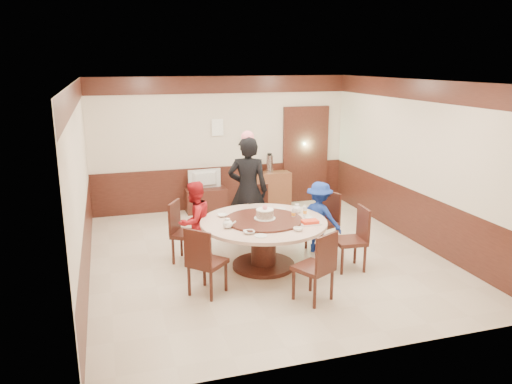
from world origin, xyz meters
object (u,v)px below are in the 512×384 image
object	(u,v)px
banquet_table	(264,234)
television	(205,179)
birthday_cake	(265,214)
person_red	(195,222)
thermos	(269,164)
side_cabinet	(271,189)
shrimp_platter	(310,222)
person_blue	(319,217)
tv_stand	(206,200)
person_standing	(248,190)

from	to	relation	value
banquet_table	television	bearing A→B (deg)	94.82
birthday_cake	banquet_table	bearing A→B (deg)	-155.70
person_red	thermos	xyz separation A→B (m)	(2.11, 2.64, 0.29)
side_cabinet	shrimp_platter	bearing A→B (deg)	-99.56
thermos	birthday_cake	bearing A→B (deg)	-109.54
shrimp_platter	television	size ratio (longest dim) A/B	0.43
person_blue	side_cabinet	size ratio (longest dim) A/B	1.49
banquet_table	television	xyz separation A→B (m)	(-0.27, 3.18, 0.17)
birthday_cake	tv_stand	bearing A→B (deg)	95.21
person_standing	shrimp_platter	size ratio (longest dim) A/B	6.27
person_red	tv_stand	xyz separation A→B (m)	(0.69, 2.61, -0.40)
tv_stand	television	bearing A→B (deg)	180.00
person_blue	thermos	size ratio (longest dim) A/B	3.14
banquet_table	tv_stand	size ratio (longest dim) A/B	2.26
person_blue	side_cabinet	world-z (taller)	person_blue
banquet_table	person_standing	world-z (taller)	person_standing
tv_stand	side_cabinet	world-z (taller)	side_cabinet
side_cabinet	person_red	bearing A→B (deg)	-129.36
shrimp_platter	thermos	xyz separation A→B (m)	(0.55, 3.57, 0.16)
television	thermos	world-z (taller)	thermos
birthday_cake	shrimp_platter	bearing A→B (deg)	-32.55
television	person_blue	bearing A→B (deg)	111.37
television	side_cabinet	bearing A→B (deg)	177.13
person_red	person_standing	bearing A→B (deg)	172.83
banquet_table	tv_stand	bearing A→B (deg)	94.82
banquet_table	birthday_cake	bearing A→B (deg)	24.30
person_red	shrimp_platter	size ratio (longest dim) A/B	4.31
side_cabinet	tv_stand	bearing A→B (deg)	-178.83
banquet_table	person_red	size ratio (longest dim) A/B	1.49
person_standing	side_cabinet	world-z (taller)	person_standing
thermos	shrimp_platter	bearing A→B (deg)	-98.77
person_blue	side_cabinet	xyz separation A→B (m)	(0.13, 2.86, -0.22)
person_red	tv_stand	world-z (taller)	person_red
tv_stand	thermos	world-z (taller)	thermos
tv_stand	television	size ratio (longest dim) A/B	1.22
shrimp_platter	thermos	size ratio (longest dim) A/B	0.79
person_red	side_cabinet	size ratio (longest dim) A/B	1.62
person_standing	television	xyz separation A→B (m)	(-0.34, 2.05, -0.24)
tv_stand	side_cabinet	size ratio (longest dim) A/B	1.06
tv_stand	shrimp_platter	bearing A→B (deg)	-76.15
tv_stand	thermos	bearing A→B (deg)	1.21
person_standing	birthday_cake	size ratio (longest dim) A/B	5.73
shrimp_platter	thermos	world-z (taller)	thermos
banquet_table	side_cabinet	world-z (taller)	banquet_table
person_blue	tv_stand	bearing A→B (deg)	-14.31
person_standing	side_cabinet	size ratio (longest dim) A/B	2.35
person_standing	birthday_cake	xyz separation A→B (m)	(-0.05, -1.12, -0.09)
person_standing	birthday_cake	distance (m)	1.12
tv_stand	side_cabinet	bearing A→B (deg)	1.17
shrimp_platter	side_cabinet	size ratio (longest dim) A/B	0.38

